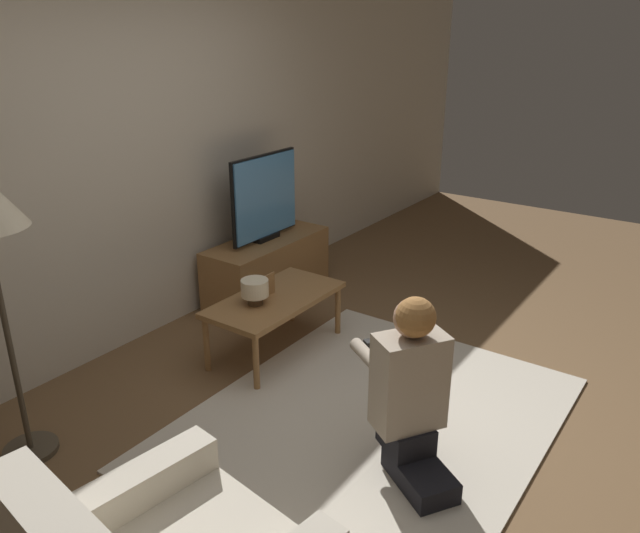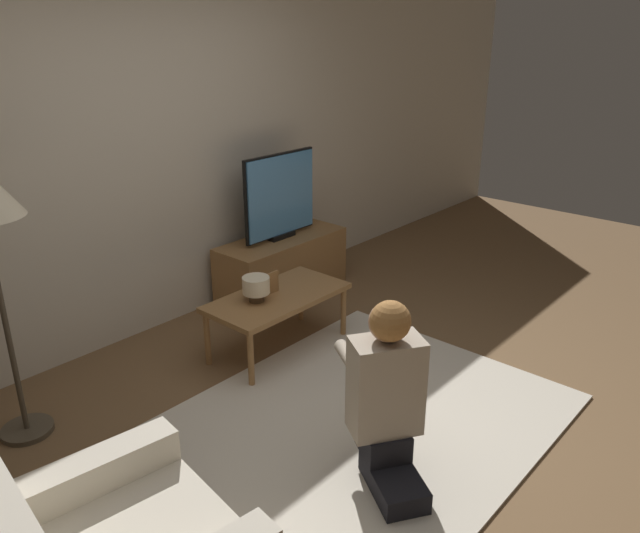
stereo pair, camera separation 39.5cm
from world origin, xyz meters
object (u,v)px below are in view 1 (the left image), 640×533
object	(u,v)px
person_kneeling	(410,387)
table_lamp	(255,290)
coffee_table	(275,303)
tv	(265,197)

from	to	relation	value
person_kneeling	table_lamp	distance (m)	1.40
coffee_table	table_lamp	bearing A→B (deg)	168.52
person_kneeling	table_lamp	xyz separation A→B (m)	(0.41, 1.34, 0.03)
tv	table_lamp	size ratio (longest dim) A/B	4.13
coffee_table	table_lamp	world-z (taller)	table_lamp
tv	table_lamp	bearing A→B (deg)	-144.19
coffee_table	person_kneeling	distance (m)	1.43
coffee_table	table_lamp	xyz separation A→B (m)	(-0.16, 0.03, 0.15)
tv	table_lamp	distance (m)	1.12
person_kneeling	table_lamp	bearing A→B (deg)	-73.96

